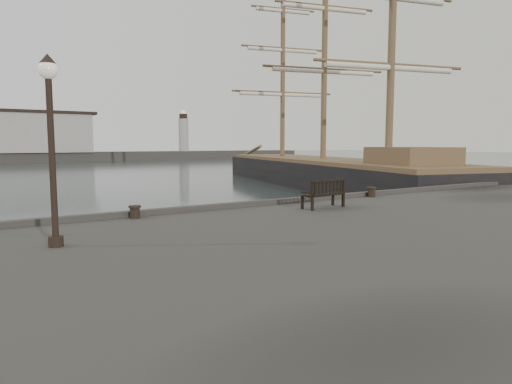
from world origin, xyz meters
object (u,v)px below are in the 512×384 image
(bollard_left, at_px, (135,212))
(tall_ship_main, at_px, (323,178))
(bench, at_px, (324,199))
(bollard_right, at_px, (372,192))
(lamp_post, at_px, (50,125))

(bollard_left, distance_m, tall_ship_main, 29.58)
(bench, distance_m, bollard_left, 6.35)
(bollard_left, xyz_separation_m, tall_ship_main, (23.40, 18.06, -1.05))
(bollard_right, xyz_separation_m, tall_ship_main, (13.29, 18.06, -1.07))
(bench, xyz_separation_m, bollard_right, (3.92, 1.42, -0.10))
(bollard_left, xyz_separation_m, lamp_post, (-2.66, -2.76, 2.42))
(bollard_left, distance_m, bollard_right, 10.11)
(bench, bearing_deg, tall_ship_main, 42.81)
(lamp_post, bearing_deg, bollard_left, 46.09)
(bollard_left, bearing_deg, lamp_post, -133.91)
(bench, bearing_deg, bollard_right, 14.15)
(bollard_left, height_order, tall_ship_main, tall_ship_main)
(lamp_post, bearing_deg, bench, 8.63)
(bollard_left, distance_m, lamp_post, 4.53)
(lamp_post, bearing_deg, bollard_right, 12.20)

